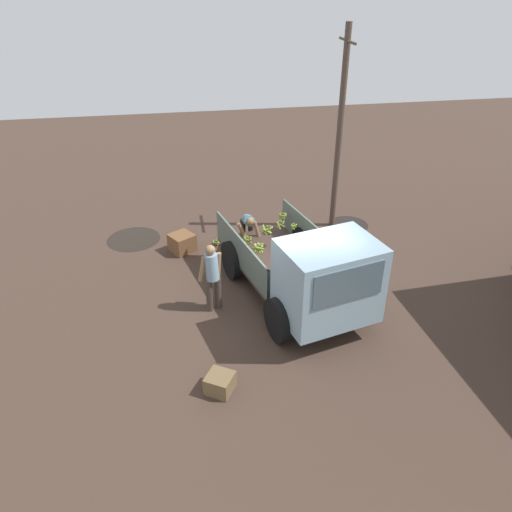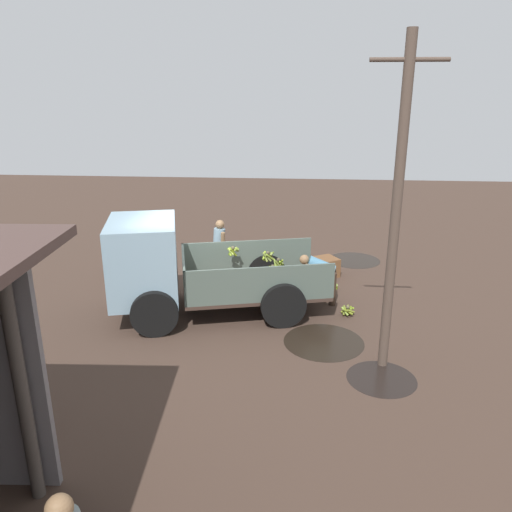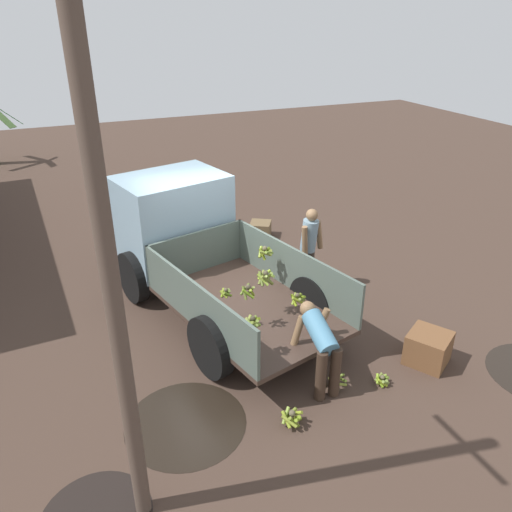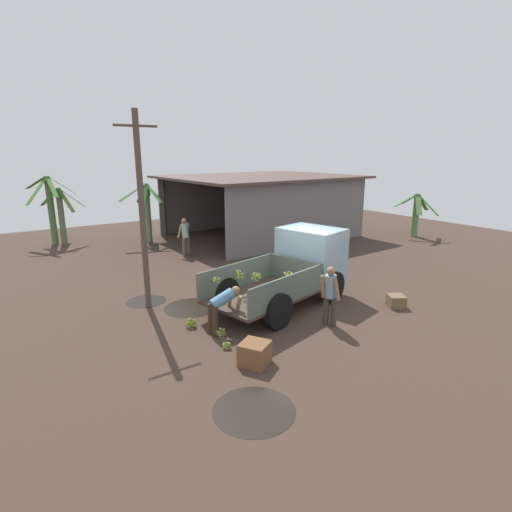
{
  "view_description": "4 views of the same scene",
  "coord_description": "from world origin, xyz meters",
  "px_view_note": "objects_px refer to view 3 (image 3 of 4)",
  "views": [
    {
      "loc": [
        9.22,
        -2.29,
        6.95
      ],
      "look_at": [
        -0.15,
        -0.67,
        1.33
      ],
      "focal_mm": 35.0,
      "sensor_mm": 36.0,
      "label": 1
    },
    {
      "loc": [
        -2.18,
        10.57,
        4.78
      ],
      "look_at": [
        -1.36,
        0.61,
        1.46
      ],
      "focal_mm": 35.0,
      "sensor_mm": 36.0,
      "label": 2
    },
    {
      "loc": [
        -7.71,
        2.65,
        4.91
      ],
      "look_at": [
        -1.32,
        -0.09,
        1.49
      ],
      "focal_mm": 35.0,
      "sensor_mm": 36.0,
      "label": 3
    },
    {
      "loc": [
        -7.36,
        -8.87,
        4.52
      ],
      "look_at": [
        -0.75,
        1.1,
        1.41
      ],
      "focal_mm": 28.0,
      "sensor_mm": 36.0,
      "label": 4
    }
  ],
  "objects_px": {
    "person_worker_loading": "(320,343)",
    "wooden_crate_0": "(428,348)",
    "banana_bunch_on_ground_0": "(337,380)",
    "banana_bunch_on_ground_2": "(292,417)",
    "banana_bunch_on_ground_1": "(382,380)",
    "wooden_crate_1": "(260,229)",
    "cargo_truck": "(187,236)",
    "utility_pole": "(109,274)",
    "person_foreground_visitor": "(309,245)"
  },
  "relations": [
    {
      "from": "banana_bunch_on_ground_1",
      "to": "banana_bunch_on_ground_2",
      "type": "xyz_separation_m",
      "value": [
        -0.2,
        1.57,
        0.05
      ]
    },
    {
      "from": "banana_bunch_on_ground_0",
      "to": "banana_bunch_on_ground_1",
      "type": "relative_size",
      "value": 1.22
    },
    {
      "from": "utility_pole",
      "to": "wooden_crate_1",
      "type": "height_order",
      "value": "utility_pole"
    },
    {
      "from": "cargo_truck",
      "to": "utility_pole",
      "type": "distance_m",
      "value": 5.11
    },
    {
      "from": "person_foreground_visitor",
      "to": "person_worker_loading",
      "type": "xyz_separation_m",
      "value": [
        -2.6,
        1.23,
        -0.18
      ]
    },
    {
      "from": "person_foreground_visitor",
      "to": "wooden_crate_1",
      "type": "distance_m",
      "value": 2.72
    },
    {
      "from": "person_worker_loading",
      "to": "cargo_truck",
      "type": "bearing_deg",
      "value": 16.18
    },
    {
      "from": "person_foreground_visitor",
      "to": "banana_bunch_on_ground_2",
      "type": "xyz_separation_m",
      "value": [
        -3.17,
        1.94,
        -0.77
      ]
    },
    {
      "from": "banana_bunch_on_ground_0",
      "to": "person_foreground_visitor",
      "type": "bearing_deg",
      "value": -19.98
    },
    {
      "from": "person_worker_loading",
      "to": "wooden_crate_0",
      "type": "distance_m",
      "value": 1.89
    },
    {
      "from": "cargo_truck",
      "to": "person_worker_loading",
      "type": "relative_size",
      "value": 4.29
    },
    {
      "from": "banana_bunch_on_ground_0",
      "to": "wooden_crate_0",
      "type": "relative_size",
      "value": 0.47
    },
    {
      "from": "utility_pole",
      "to": "banana_bunch_on_ground_1",
      "type": "relative_size",
      "value": 24.65
    },
    {
      "from": "banana_bunch_on_ground_1",
      "to": "wooden_crate_0",
      "type": "distance_m",
      "value": 0.99
    },
    {
      "from": "person_foreground_visitor",
      "to": "cargo_truck",
      "type": "bearing_deg",
      "value": -134.69
    },
    {
      "from": "person_foreground_visitor",
      "to": "banana_bunch_on_ground_0",
      "type": "relative_size",
      "value": 5.85
    },
    {
      "from": "banana_bunch_on_ground_1",
      "to": "wooden_crate_1",
      "type": "xyz_separation_m",
      "value": [
        5.59,
        -0.51,
        0.09
      ]
    },
    {
      "from": "banana_bunch_on_ground_1",
      "to": "banana_bunch_on_ground_0",
      "type": "bearing_deg",
      "value": 72.76
    },
    {
      "from": "person_worker_loading",
      "to": "banana_bunch_on_ground_1",
      "type": "height_order",
      "value": "person_worker_loading"
    },
    {
      "from": "banana_bunch_on_ground_0",
      "to": "wooden_crate_0",
      "type": "bearing_deg",
      "value": -90.92
    },
    {
      "from": "person_foreground_visitor",
      "to": "wooden_crate_1",
      "type": "height_order",
      "value": "person_foreground_visitor"
    },
    {
      "from": "utility_pole",
      "to": "person_foreground_visitor",
      "type": "height_order",
      "value": "utility_pole"
    },
    {
      "from": "person_worker_loading",
      "to": "wooden_crate_0",
      "type": "xyz_separation_m",
      "value": [
        -0.2,
        -1.82,
        -0.48
      ]
    },
    {
      "from": "banana_bunch_on_ground_1",
      "to": "wooden_crate_1",
      "type": "height_order",
      "value": "wooden_crate_1"
    },
    {
      "from": "utility_pole",
      "to": "wooden_crate_0",
      "type": "height_order",
      "value": "utility_pole"
    },
    {
      "from": "wooden_crate_0",
      "to": "wooden_crate_1",
      "type": "bearing_deg",
      "value": 4.78
    },
    {
      "from": "person_worker_loading",
      "to": "wooden_crate_0",
      "type": "relative_size",
      "value": 1.97
    },
    {
      "from": "utility_pole",
      "to": "wooden_crate_1",
      "type": "bearing_deg",
      "value": -33.46
    },
    {
      "from": "cargo_truck",
      "to": "utility_pole",
      "type": "relative_size",
      "value": 0.88
    },
    {
      "from": "cargo_truck",
      "to": "wooden_crate_0",
      "type": "distance_m",
      "value": 4.61
    },
    {
      "from": "person_foreground_visitor",
      "to": "person_worker_loading",
      "type": "relative_size",
      "value": 1.41
    },
    {
      "from": "wooden_crate_0",
      "to": "banana_bunch_on_ground_2",
      "type": "bearing_deg",
      "value": 98.4
    },
    {
      "from": "person_foreground_visitor",
      "to": "banana_bunch_on_ground_2",
      "type": "bearing_deg",
      "value": -55.6
    },
    {
      "from": "person_worker_loading",
      "to": "banana_bunch_on_ground_0",
      "type": "xyz_separation_m",
      "value": [
        -0.17,
        -0.22,
        -0.6
      ]
    },
    {
      "from": "banana_bunch_on_ground_2",
      "to": "wooden_crate_1",
      "type": "xyz_separation_m",
      "value": [
        5.79,
        -2.08,
        0.04
      ]
    },
    {
      "from": "cargo_truck",
      "to": "banana_bunch_on_ground_2",
      "type": "distance_m",
      "value": 4.1
    },
    {
      "from": "banana_bunch_on_ground_0",
      "to": "wooden_crate_1",
      "type": "relative_size",
      "value": 0.59
    },
    {
      "from": "cargo_truck",
      "to": "banana_bunch_on_ground_2",
      "type": "relative_size",
      "value": 15.83
    },
    {
      "from": "utility_pole",
      "to": "wooden_crate_1",
      "type": "xyz_separation_m",
      "value": [
        6.24,
        -4.12,
        -2.74
      ]
    },
    {
      "from": "banana_bunch_on_ground_0",
      "to": "banana_bunch_on_ground_1",
      "type": "distance_m",
      "value": 0.67
    },
    {
      "from": "banana_bunch_on_ground_0",
      "to": "banana_bunch_on_ground_2",
      "type": "height_order",
      "value": "banana_bunch_on_ground_2"
    },
    {
      "from": "cargo_truck",
      "to": "person_worker_loading",
      "type": "height_order",
      "value": "cargo_truck"
    },
    {
      "from": "person_worker_loading",
      "to": "banana_bunch_on_ground_2",
      "type": "distance_m",
      "value": 1.08
    },
    {
      "from": "banana_bunch_on_ground_0",
      "to": "banana_bunch_on_ground_2",
      "type": "relative_size",
      "value": 0.89
    },
    {
      "from": "person_foreground_visitor",
      "to": "wooden_crate_1",
      "type": "xyz_separation_m",
      "value": [
        2.62,
        -0.14,
        -0.73
      ]
    },
    {
      "from": "wooden_crate_0",
      "to": "wooden_crate_1",
      "type": "xyz_separation_m",
      "value": [
        5.41,
        0.45,
        -0.07
      ]
    },
    {
      "from": "banana_bunch_on_ground_2",
      "to": "wooden_crate_0",
      "type": "relative_size",
      "value": 0.53
    },
    {
      "from": "cargo_truck",
      "to": "banana_bunch_on_ground_1",
      "type": "height_order",
      "value": "cargo_truck"
    },
    {
      "from": "person_foreground_visitor",
      "to": "person_worker_loading",
      "type": "distance_m",
      "value": 2.88
    },
    {
      "from": "banana_bunch_on_ground_2",
      "to": "wooden_crate_1",
      "type": "relative_size",
      "value": 0.66
    }
  ]
}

